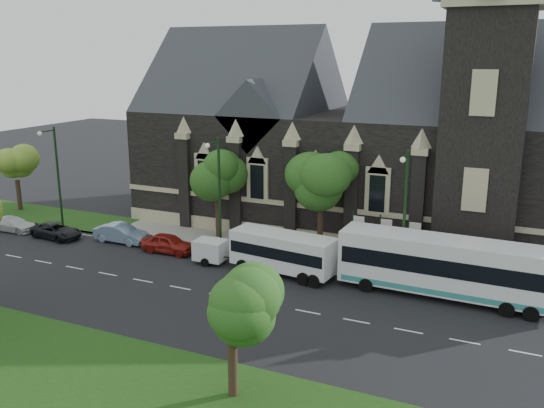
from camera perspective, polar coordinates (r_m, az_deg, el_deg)
The scene contains 20 objects.
ground at distance 37.61m, azimuth -5.15°, elevation -8.95°, with size 160.00×160.00×0.00m, color black.
sidewalk at distance 45.52m, azimuth 0.71°, elevation -4.54°, with size 80.00×5.00×0.15m, color gray.
museum at distance 50.65m, azimuth 10.35°, elevation 6.61°, with size 40.00×17.70×29.90m.
tree_park_east at distance 25.54m, azimuth -3.47°, elevation -9.35°, with size 3.40×3.40×6.28m.
tree_walk_right at distance 43.94m, azimuth 5.22°, elevation 2.48°, with size 4.08×4.08×7.80m.
tree_walk_left at distance 47.58m, azimuth -5.11°, elevation 3.31°, with size 3.91×3.91×7.64m.
tree_walk_far at distance 61.14m, azimuth -23.70°, elevation 3.58°, with size 3.40×3.40×6.28m.
street_lamp_near at distance 38.99m, azimuth 12.89°, elevation -0.45°, with size 0.36×1.88×9.00m.
street_lamp_mid at distance 43.77m, azimuth -5.34°, elevation 1.48°, with size 0.36×1.88×9.00m.
street_lamp_far at distance 53.37m, azimuth -20.50°, elevation 2.99°, with size 0.36×1.88×9.00m.
banner_flag_left at distance 42.35m, azimuth 8.28°, elevation -2.88°, with size 0.90×0.10×4.00m.
banner_flag_center at distance 41.88m, azimuth 10.92°, elevation -3.20°, with size 0.90×0.10×4.00m.
banner_flag_right at distance 41.50m, azimuth 13.60°, elevation -3.51°, with size 0.90×0.10×4.00m.
tour_coach at distance 38.09m, azimuth 16.59°, elevation -5.85°, with size 13.17×3.29×3.82m.
shuttle_bus at distance 40.43m, azimuth 1.12°, elevation -4.64°, with size 7.73×3.38×2.89m.
box_trailer at distance 42.92m, azimuth -6.07°, elevation -4.53°, with size 3.27×1.92×1.74m.
sedan at distance 48.94m, azimuth -14.64°, elevation -2.81°, with size 1.61×4.61×1.52m, color #7F9AB8.
car_far_red at distance 45.65m, azimuth -10.15°, elevation -3.83°, with size 1.76×4.36×1.49m, color maroon.
car_far_white at distance 55.19m, azimuth -24.15°, elevation -1.81°, with size 1.76×4.32×1.25m, color silver.
car_far_black at distance 51.70m, azimuth -20.46°, elevation -2.48°, with size 2.10×4.56×1.27m, color black.
Camera 1 is at (17.13, -29.96, 14.95)m, focal length 38.24 mm.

